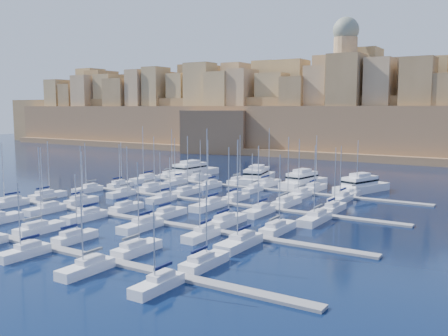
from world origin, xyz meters
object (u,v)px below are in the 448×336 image
Objects in this scene: motor_yacht_a at (191,171)px; motor_yacht_b at (257,176)px; sailboat_4 at (137,249)px; motor_yacht_c at (303,181)px; motor_yacht_d at (361,186)px; sailboat_2 at (39,229)px.

motor_yacht_a is 23.48m from motor_yacht_b.
motor_yacht_c is (-3.80, 70.41, 0.99)m from sailboat_4.
motor_yacht_d is (11.98, 70.58, 0.99)m from sailboat_4.
motor_yacht_b is (23.48, -0.08, -0.00)m from motor_yacht_a.
sailboat_2 reaches higher than motor_yacht_d.
sailboat_2 is at bearing -74.74° from motor_yacht_a.
motor_yacht_c is at bearing 75.07° from sailboat_2.
motor_yacht_b is at bearing 174.67° from motor_yacht_c.
motor_yacht_b is at bearing 86.86° from sailboat_2.
motor_yacht_b is 30.60m from motor_yacht_d.
motor_yacht_b is (3.93, 71.59, 0.97)m from sailboat_2.
sailboat_2 is 0.74× the size of motor_yacht_a.
motor_yacht_d is at bearing 80.37° from sailboat_4.
sailboat_2 is 0.84× the size of motor_yacht_d.
motor_yacht_b is 1.15× the size of motor_yacht_d.
sailboat_2 is 0.87× the size of motor_yacht_c.
sailboat_4 reaches higher than motor_yacht_a.
motor_yacht_d is at bearing 0.60° from motor_yacht_c.
motor_yacht_a is 0.99× the size of motor_yacht_b.
motor_yacht_d is (34.50, 70.37, 0.97)m from sailboat_2.
sailboat_4 reaches higher than motor_yacht_c.
motor_yacht_c is (38.27, -1.46, 0.00)m from motor_yacht_a.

